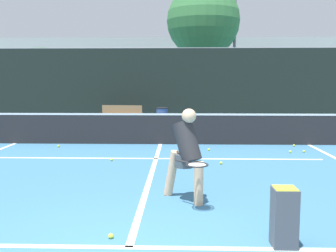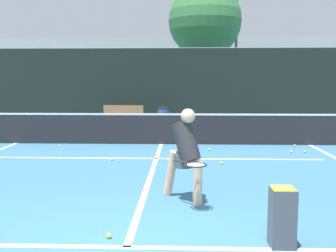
{
  "view_description": "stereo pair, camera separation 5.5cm",
  "coord_description": "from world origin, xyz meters",
  "px_view_note": "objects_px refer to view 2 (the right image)",
  "views": [
    {
      "loc": [
        0.59,
        -3.99,
        1.95
      ],
      "look_at": [
        0.33,
        4.56,
        0.95
      ],
      "focal_mm": 42.0,
      "sensor_mm": 36.0,
      "label": 1
    },
    {
      "loc": [
        0.64,
        -3.98,
        1.95
      ],
      "look_at": [
        0.33,
        4.56,
        0.95
      ],
      "focal_mm": 42.0,
      "sensor_mm": 36.0,
      "label": 2
    }
  ],
  "objects_px": {
    "trash_bin": "(163,117)",
    "parked_car": "(204,104)",
    "player_practicing": "(185,152)",
    "ball_hopper": "(282,216)",
    "courtside_bench": "(123,114)"
  },
  "relations": [
    {
      "from": "trash_bin",
      "to": "parked_car",
      "type": "bearing_deg",
      "value": 67.12
    },
    {
      "from": "ball_hopper",
      "to": "parked_car",
      "type": "height_order",
      "value": "parked_car"
    },
    {
      "from": "player_practicing",
      "to": "ball_hopper",
      "type": "relative_size",
      "value": 2.13
    },
    {
      "from": "trash_bin",
      "to": "parked_car",
      "type": "relative_size",
      "value": 0.18
    },
    {
      "from": "courtside_bench",
      "to": "player_practicing",
      "type": "bearing_deg",
      "value": -70.44
    },
    {
      "from": "ball_hopper",
      "to": "courtside_bench",
      "type": "bearing_deg",
      "value": 106.8
    },
    {
      "from": "player_practicing",
      "to": "ball_hopper",
      "type": "bearing_deg",
      "value": -11.13
    },
    {
      "from": "player_practicing",
      "to": "trash_bin",
      "type": "bearing_deg",
      "value": 140.33
    },
    {
      "from": "ball_hopper",
      "to": "parked_car",
      "type": "distance_m",
      "value": 17.0
    },
    {
      "from": "player_practicing",
      "to": "trash_bin",
      "type": "height_order",
      "value": "player_practicing"
    },
    {
      "from": "player_practicing",
      "to": "parked_car",
      "type": "height_order",
      "value": "player_practicing"
    },
    {
      "from": "player_practicing",
      "to": "trash_bin",
      "type": "relative_size",
      "value": 1.9
    },
    {
      "from": "ball_hopper",
      "to": "trash_bin",
      "type": "xyz_separation_m",
      "value": [
        -1.98,
        12.24,
        0.03
      ]
    },
    {
      "from": "courtside_bench",
      "to": "parked_car",
      "type": "bearing_deg",
      "value": 55.78
    },
    {
      "from": "ball_hopper",
      "to": "trash_bin",
      "type": "distance_m",
      "value": 12.4
    }
  ]
}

